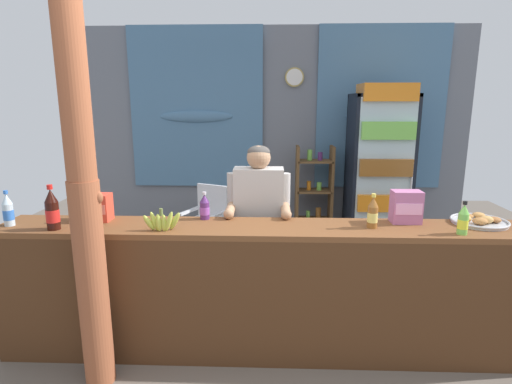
{
  "coord_description": "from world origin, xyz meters",
  "views": [
    {
      "loc": [
        -0.08,
        -2.35,
        1.84
      ],
      "look_at": [
        -0.2,
        0.79,
        1.14
      ],
      "focal_mm": 28.51,
      "sensor_mm": 36.0,
      "label": 1
    }
  ],
  "objects_px": {
    "bottle_shelf_rack": "(314,194)",
    "soda_bottle_water": "(8,211)",
    "shopkeeper": "(259,214)",
    "soda_bottle_iced_tea": "(373,213)",
    "drink_fridge": "(380,163)",
    "pastry_tray": "(479,221)",
    "soda_bottle_grape_soda": "(205,208)",
    "banana_bunch": "(162,222)",
    "snack_box_crackers": "(97,207)",
    "soda_bottle_lime_soda": "(463,220)",
    "timber_post": "(83,190)",
    "snack_box_wafer": "(406,207)",
    "stall_counter": "(271,283)",
    "plastic_lawn_chair": "(207,217)",
    "soda_bottle_cola": "(52,211)"
  },
  "relations": [
    {
      "from": "soda_bottle_cola",
      "to": "soda_bottle_iced_tea",
      "type": "distance_m",
      "value": 2.21
    },
    {
      "from": "soda_bottle_grape_soda",
      "to": "snack_box_crackers",
      "type": "bearing_deg",
      "value": -175.13
    },
    {
      "from": "shopkeeper",
      "to": "soda_bottle_grape_soda",
      "type": "height_order",
      "value": "shopkeeper"
    },
    {
      "from": "bottle_shelf_rack",
      "to": "plastic_lawn_chair",
      "type": "height_order",
      "value": "bottle_shelf_rack"
    },
    {
      "from": "stall_counter",
      "to": "banana_bunch",
      "type": "bearing_deg",
      "value": -178.36
    },
    {
      "from": "shopkeeper",
      "to": "drink_fridge",
      "type": "bearing_deg",
      "value": 50.77
    },
    {
      "from": "shopkeeper",
      "to": "soda_bottle_lime_soda",
      "type": "relative_size",
      "value": 6.64
    },
    {
      "from": "snack_box_wafer",
      "to": "banana_bunch",
      "type": "height_order",
      "value": "snack_box_wafer"
    },
    {
      "from": "timber_post",
      "to": "soda_bottle_cola",
      "type": "bearing_deg",
      "value": 143.63
    },
    {
      "from": "shopkeeper",
      "to": "banana_bunch",
      "type": "distance_m",
      "value": 0.86
    },
    {
      "from": "snack_box_wafer",
      "to": "shopkeeper",
      "type": "bearing_deg",
      "value": 163.97
    },
    {
      "from": "snack_box_crackers",
      "to": "soda_bottle_cola",
      "type": "bearing_deg",
      "value": -133.44
    },
    {
      "from": "soda_bottle_iced_tea",
      "to": "soda_bottle_grape_soda",
      "type": "distance_m",
      "value": 1.21
    },
    {
      "from": "shopkeeper",
      "to": "soda_bottle_grape_soda",
      "type": "xyz_separation_m",
      "value": [
        -0.4,
        -0.27,
        0.12
      ]
    },
    {
      "from": "soda_bottle_grape_soda",
      "to": "soda_bottle_water",
      "type": "bearing_deg",
      "value": -170.94
    },
    {
      "from": "bottle_shelf_rack",
      "to": "plastic_lawn_chair",
      "type": "relative_size",
      "value": 1.5
    },
    {
      "from": "soda_bottle_cola",
      "to": "soda_bottle_water",
      "type": "xyz_separation_m",
      "value": [
        -0.36,
        0.07,
        -0.02
      ]
    },
    {
      "from": "shopkeeper",
      "to": "plastic_lawn_chair",
      "type": "bearing_deg",
      "value": 114.12
    },
    {
      "from": "bottle_shelf_rack",
      "to": "banana_bunch",
      "type": "xyz_separation_m",
      "value": [
        -1.3,
        -2.54,
        0.37
      ]
    },
    {
      "from": "shopkeeper",
      "to": "snack_box_crackers",
      "type": "xyz_separation_m",
      "value": [
        -1.18,
        -0.34,
        0.13
      ]
    },
    {
      "from": "timber_post",
      "to": "drink_fridge",
      "type": "xyz_separation_m",
      "value": [
        2.45,
        2.56,
        -0.21
      ]
    },
    {
      "from": "banana_bunch",
      "to": "soda_bottle_lime_soda",
      "type": "bearing_deg",
      "value": -0.08
    },
    {
      "from": "banana_bunch",
      "to": "snack_box_wafer",
      "type": "bearing_deg",
      "value": 8.41
    },
    {
      "from": "banana_bunch",
      "to": "timber_post",
      "type": "bearing_deg",
      "value": -146.57
    },
    {
      "from": "snack_box_crackers",
      "to": "pastry_tray",
      "type": "distance_m",
      "value": 2.79
    },
    {
      "from": "soda_bottle_grape_soda",
      "to": "drink_fridge",
      "type": "bearing_deg",
      "value": 47.93
    },
    {
      "from": "timber_post",
      "to": "snack_box_crackers",
      "type": "relative_size",
      "value": 13.73
    },
    {
      "from": "drink_fridge",
      "to": "shopkeeper",
      "type": "distance_m",
      "value": 2.25
    },
    {
      "from": "snack_box_wafer",
      "to": "snack_box_crackers",
      "type": "bearing_deg",
      "value": -179.25
    },
    {
      "from": "soda_bottle_water",
      "to": "pastry_tray",
      "type": "height_order",
      "value": "soda_bottle_water"
    },
    {
      "from": "soda_bottle_grape_soda",
      "to": "timber_post",
      "type": "bearing_deg",
      "value": -139.27
    },
    {
      "from": "stall_counter",
      "to": "shopkeeper",
      "type": "bearing_deg",
      "value": 100.59
    },
    {
      "from": "soda_bottle_cola",
      "to": "soda_bottle_lime_soda",
      "type": "relative_size",
      "value": 1.39
    },
    {
      "from": "shopkeeper",
      "to": "banana_bunch",
      "type": "relative_size",
      "value": 5.47
    },
    {
      "from": "shopkeeper",
      "to": "pastry_tray",
      "type": "distance_m",
      "value": 1.64
    },
    {
      "from": "soda_bottle_water",
      "to": "snack_box_wafer",
      "type": "xyz_separation_m",
      "value": [
        2.83,
        0.18,
        0.01
      ]
    },
    {
      "from": "soda_bottle_cola",
      "to": "soda_bottle_iced_tea",
      "type": "relative_size",
      "value": 1.29
    },
    {
      "from": "soda_bottle_grape_soda",
      "to": "stall_counter",
      "type": "bearing_deg",
      "value": -28.55
    },
    {
      "from": "soda_bottle_cola",
      "to": "soda_bottle_grape_soda",
      "type": "relative_size",
      "value": 1.51
    },
    {
      "from": "bottle_shelf_rack",
      "to": "soda_bottle_water",
      "type": "relative_size",
      "value": 5.05
    },
    {
      "from": "shopkeeper",
      "to": "snack_box_crackers",
      "type": "height_order",
      "value": "shopkeeper"
    },
    {
      "from": "bottle_shelf_rack",
      "to": "pastry_tray",
      "type": "distance_m",
      "value": 2.51
    },
    {
      "from": "shopkeeper",
      "to": "snack_box_crackers",
      "type": "distance_m",
      "value": 1.24
    },
    {
      "from": "timber_post",
      "to": "shopkeeper",
      "type": "bearing_deg",
      "value": 38.5
    },
    {
      "from": "stall_counter",
      "to": "shopkeeper",
      "type": "height_order",
      "value": "shopkeeper"
    },
    {
      "from": "shopkeeper",
      "to": "soda_bottle_iced_tea",
      "type": "relative_size",
      "value": 6.16
    },
    {
      "from": "drink_fridge",
      "to": "soda_bottle_iced_tea",
      "type": "bearing_deg",
      "value": -105.62
    },
    {
      "from": "snack_box_wafer",
      "to": "stall_counter",
      "type": "bearing_deg",
      "value": -166.59
    },
    {
      "from": "drink_fridge",
      "to": "pastry_tray",
      "type": "relative_size",
      "value": 5.23
    },
    {
      "from": "soda_bottle_water",
      "to": "pastry_tray",
      "type": "distance_m",
      "value": 3.37
    }
  ]
}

